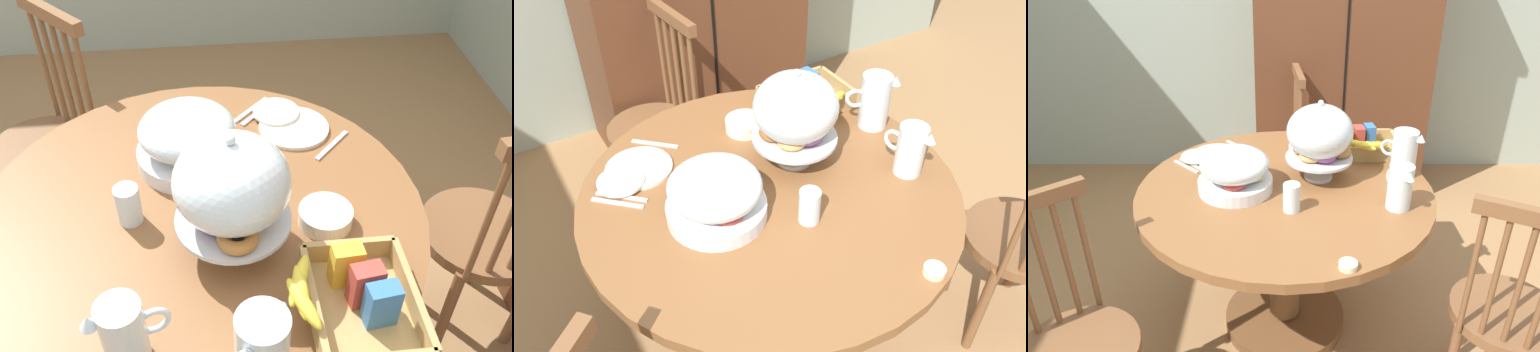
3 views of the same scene
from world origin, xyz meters
TOP-DOWN VIEW (x-y plane):
  - dining_table at (-0.12, 0.09)m, footprint 1.20×1.20m
  - windsor_chair_by_cabinet at (-0.18, 0.99)m, footprint 0.40×0.40m
  - windsor_chair_facing_door at (-0.82, -0.49)m, footprint 0.47×0.47m
  - pastry_stand_with_dome at (0.02, 0.17)m, footprint 0.28×0.28m
  - fruit_platter_covered at (-0.32, 0.07)m, footprint 0.30×0.30m
  - milk_pitcher at (0.30, -0.07)m, footprint 0.09×0.17m
  - cereal_basket at (0.24, 0.42)m, footprint 0.32×0.30m
  - china_plate_large at (-0.44, 0.39)m, footprint 0.22×0.22m
  - china_plate_small at (-0.52, 0.35)m, footprint 0.15×0.15m
  - cereal_bowl at (-0.04, 0.41)m, footprint 0.14×0.14m
  - drinking_glass at (-0.10, -0.09)m, footprint 0.06×0.06m
  - table_knife at (-0.54, 0.29)m, footprint 0.13×0.13m
  - dinner_fork at (-0.56, 0.27)m, footprint 0.13×0.13m
  - soup_spoon at (-0.35, 0.50)m, footprint 0.13×0.13m

SIDE VIEW (x-z plane):
  - windsor_chair_by_cabinet at x=-0.18m, z-range -0.03..0.94m
  - windsor_chair_facing_door at x=-0.82m, z-range -0.03..0.94m
  - dining_table at x=-0.12m, z-range 0.16..0.90m
  - table_knife at x=-0.54m, z-range 0.74..0.75m
  - dinner_fork at x=-0.56m, z-range 0.74..0.75m
  - soup_spoon at x=-0.35m, z-range 0.74..0.75m
  - china_plate_large at x=-0.44m, z-range 0.74..0.75m
  - china_plate_small at x=-0.52m, z-range 0.75..0.76m
  - cereal_bowl at x=-0.04m, z-range 0.74..0.78m
  - cereal_basket at x=0.24m, z-range 0.72..0.85m
  - drinking_glass at x=-0.10m, z-range 0.74..0.85m
  - milk_pitcher at x=0.30m, z-range 0.73..0.91m
  - fruit_platter_covered at x=-0.32m, z-range 0.74..0.92m
  - pastry_stand_with_dome at x=0.02m, z-range 0.76..1.11m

